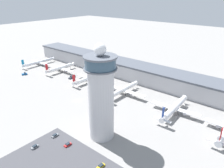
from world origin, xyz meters
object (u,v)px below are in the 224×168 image
(airplane_gate_delta, at_px, (123,90))
(car_white_wagon, at_px, (68,145))
(car_silver_sedan, at_px, (35,147))
(airplane_gate_echo, at_px, (174,108))
(service_truck_baggage, at_px, (25,74))
(car_grey_coupe, at_px, (55,136))
(car_black_suv, at_px, (101,166))
(control_tower, at_px, (101,96))
(airplane_gate_charlie, at_px, (89,78))
(service_truck_fuel, at_px, (72,77))
(airplane_gate_alpha, at_px, (39,62))
(airplane_gate_bravo, at_px, (61,68))

(airplane_gate_delta, height_order, car_white_wagon, airplane_gate_delta)
(car_silver_sedan, bearing_deg, airplane_gate_echo, 63.22)
(airplane_gate_echo, relative_size, car_silver_sedan, 9.40)
(airplane_gate_echo, xyz_separation_m, car_white_wagon, (-30.30, -71.93, -3.88))
(car_silver_sedan, bearing_deg, car_white_wagon, 46.17)
(car_silver_sedan, bearing_deg, service_truck_baggage, 152.86)
(airplane_gate_delta, distance_m, car_grey_coupe, 73.16)
(service_truck_baggage, xyz_separation_m, car_grey_coupe, (113.33, -44.38, -0.42))
(car_black_suv, bearing_deg, airplane_gate_delta, 120.12)
(control_tower, distance_m, car_grey_coupe, 38.63)
(airplane_gate_charlie, bearing_deg, car_black_suv, -41.51)
(car_silver_sedan, xyz_separation_m, car_white_wagon, (12.64, 13.16, -0.02))
(airplane_gate_charlie, height_order, service_truck_baggage, airplane_gate_charlie)
(airplane_gate_delta, relative_size, car_white_wagon, 9.17)
(airplane_gate_delta, xyz_separation_m, service_truck_fuel, (-63.24, -2.56, -3.57))
(airplane_gate_charlie, distance_m, service_truck_baggage, 73.32)
(service_truck_baggage, height_order, car_silver_sedan, service_truck_baggage)
(service_truck_fuel, distance_m, car_black_suv, 127.46)
(control_tower, distance_m, airplane_gate_alpha, 162.80)
(airplane_gate_delta, bearing_deg, airplane_gate_bravo, 178.50)
(control_tower, height_order, airplane_gate_alpha, control_tower)
(airplane_gate_alpha, xyz_separation_m, car_grey_coupe, (130.74, -73.38, -3.29))
(car_silver_sedan, relative_size, car_black_suv, 0.95)
(airplane_gate_alpha, xyz_separation_m, airplane_gate_echo, (173.66, -1.98, 0.61))
(airplane_gate_alpha, height_order, car_silver_sedan, airplane_gate_alpha)
(airplane_gate_delta, relative_size, car_grey_coupe, 9.08)
(airplane_gate_echo, height_order, car_black_suv, airplane_gate_echo)
(control_tower, relative_size, car_grey_coupe, 12.41)
(airplane_gate_bravo, relative_size, car_black_suv, 7.89)
(car_black_suv, bearing_deg, airplane_gate_charlie, 138.49)
(control_tower, height_order, car_black_suv, control_tower)
(airplane_gate_charlie, bearing_deg, car_white_wagon, -51.76)
(airplane_gate_bravo, height_order, car_grey_coupe, airplane_gate_bravo)
(airplane_gate_bravo, distance_m, car_silver_sedan, 127.82)
(airplane_gate_bravo, distance_m, car_grey_coupe, 118.71)
(airplane_gate_echo, height_order, car_white_wagon, airplane_gate_echo)
(airplane_gate_alpha, distance_m, car_silver_sedan, 157.11)
(car_black_suv, bearing_deg, airplane_gate_echo, 86.37)
(airplane_gate_alpha, bearing_deg, car_white_wagon, -27.28)
(airplane_gate_echo, relative_size, service_truck_baggage, 6.94)
(control_tower, bearing_deg, airplane_gate_bravo, 153.50)
(airplane_gate_alpha, bearing_deg, car_grey_coupe, -29.30)
(control_tower, bearing_deg, car_white_wagon, -113.18)
(service_truck_fuel, relative_size, car_grey_coupe, 1.91)
(airplane_gate_alpha, height_order, car_black_suv, airplane_gate_alpha)
(car_grey_coupe, xyz_separation_m, car_black_suv, (38.35, -0.58, 0.00))
(airplane_gate_bravo, xyz_separation_m, car_grey_coupe, (91.74, -75.23, -4.01))
(airplane_gate_alpha, xyz_separation_m, airplane_gate_charlie, (84.15, 1.22, 0.07))
(airplane_gate_echo, bearing_deg, service_truck_fuel, -179.47)
(airplane_gate_bravo, xyz_separation_m, car_black_suv, (130.09, -75.81, -4.01))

